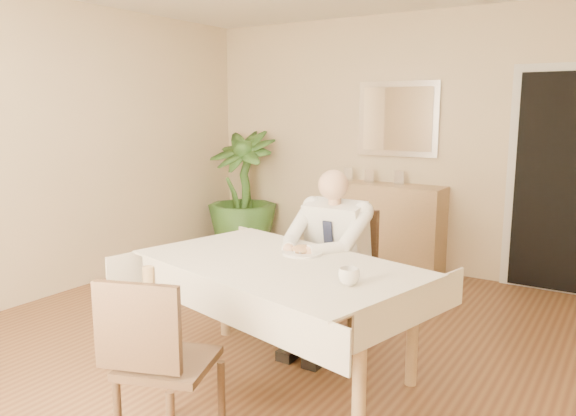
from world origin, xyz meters
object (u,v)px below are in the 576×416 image
Objects in this scene: chair_far at (345,264)px; coffee_mug at (349,276)px; dining_table at (278,275)px; sideboard at (388,227)px; seated_man at (326,251)px; potted_palm at (242,192)px; chair_near at (156,356)px.

chair_far is 8.29× the size of coffee_mug.
dining_table is 1.74× the size of sideboard.
seated_man is (-0.00, 0.59, 0.02)m from dining_table.
seated_man is 0.89× the size of potted_palm.
dining_table is 0.90m from chair_far.
potted_palm reaches higher than coffee_mug.
seated_man is at bearing -40.78° from potted_palm.
sideboard is (-0.37, 2.62, -0.22)m from dining_table.
dining_table is at bearing -82.47° from chair_far.
potted_palm is at bearing 101.09° from chair_near.
potted_palm is (-2.08, 1.50, 0.17)m from chair_far.
chair_near is 1.54m from seated_man.
coffee_mug is (0.63, 0.77, 0.30)m from chair_near.
seated_man is at bearing 67.04° from chair_near.
sideboard reaches higher than chair_near.
coffee_mug is 3.67m from potted_palm.
coffee_mug is 2.96m from sideboard.
potted_palm is (-2.63, 2.56, -0.10)m from coffee_mug.
coffee_mug is (0.55, -1.05, 0.27)m from chair_far.
potted_palm is (-1.71, -0.23, 0.26)m from sideboard.
dining_table is 3.17m from potted_palm.
chair_far is at bearing 117.71° from coffee_mug.
seated_man reaches higher than sideboard.
potted_palm reaches higher than chair_near.
sideboard is at bearing 109.57° from chair_far.
seated_man is (-0.00, -0.29, 0.16)m from chair_far.
chair_far reaches higher than coffee_mug.
sideboard is (-0.37, 1.73, -0.08)m from chair_far.
coffee_mug is at bearing 30.50° from chair_near.
seated_man is 2.07m from sideboard.
dining_table is 1.56× the size of seated_man.
chair_near is (-0.08, -0.94, -0.17)m from dining_table.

